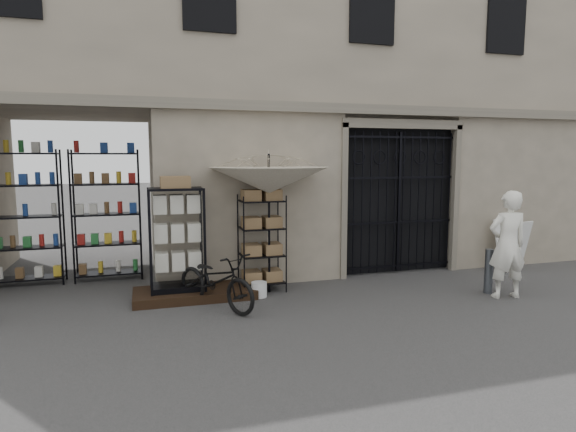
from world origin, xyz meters
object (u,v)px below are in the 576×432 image
object	(u,v)px
display_cabinet	(177,245)
shopkeeper	(504,297)
bicycle	(216,308)
wire_rack	(262,244)
white_bucket	(259,289)
steel_bollard	(489,271)
easel_sign	(512,245)
market_umbrella	(269,173)

from	to	relation	value
display_cabinet	shopkeeper	size ratio (longest dim) A/B	1.02
display_cabinet	bicycle	distance (m)	1.27
wire_rack	bicycle	size ratio (longest dim) A/B	1.00
display_cabinet	wire_rack	bearing A→B (deg)	-5.48
display_cabinet	white_bucket	world-z (taller)	display_cabinet
bicycle	shopkeeper	distance (m)	4.84
steel_bollard	easel_sign	xyz separation A→B (m)	(1.55, 1.22, 0.16)
market_umbrella	bicycle	world-z (taller)	market_umbrella
display_cabinet	wire_rack	distance (m)	1.47
wire_rack	easel_sign	world-z (taller)	wire_rack
market_umbrella	easel_sign	size ratio (longest dim) A/B	2.76
wire_rack	shopkeeper	distance (m)	4.24
white_bucket	bicycle	xyz separation A→B (m)	(-0.79, -0.40, -0.13)
shopkeeper	white_bucket	bearing A→B (deg)	-8.09
display_cabinet	easel_sign	world-z (taller)	display_cabinet
bicycle	easel_sign	bearing A→B (deg)	-26.48
wire_rack	market_umbrella	world-z (taller)	market_umbrella
market_umbrella	steel_bollard	xyz separation A→B (m)	(3.64, -1.15, -1.70)
bicycle	steel_bollard	xyz separation A→B (m)	(4.67, -0.53, 0.39)
market_umbrella	steel_bollard	distance (m)	4.18
steel_bollard	easel_sign	size ratio (longest dim) A/B	0.74
wire_rack	steel_bollard	bearing A→B (deg)	-41.64
display_cabinet	market_umbrella	world-z (taller)	market_umbrella
market_umbrella	steel_bollard	size ratio (longest dim) A/B	3.73
easel_sign	shopkeeper	bearing A→B (deg)	-145.96
wire_rack	market_umbrella	bearing A→B (deg)	-82.06
market_umbrella	bicycle	bearing A→B (deg)	-148.56
white_bucket	shopkeeper	xyz separation A→B (m)	(3.98, -1.23, -0.13)
wire_rack	easel_sign	bearing A→B (deg)	-23.32
wire_rack	steel_bollard	xyz separation A→B (m)	(3.74, -1.32, -0.45)
bicycle	shopkeeper	xyz separation A→B (m)	(4.76, -0.83, 0.00)
shopkeeper	display_cabinet	bearing A→B (deg)	-7.02
bicycle	steel_bollard	world-z (taller)	bicycle
wire_rack	bicycle	xyz separation A→B (m)	(-0.93, -0.79, -0.83)
wire_rack	steel_bollard	distance (m)	3.99
shopkeeper	market_umbrella	bearing A→B (deg)	-12.25
easel_sign	bicycle	bearing A→B (deg)	174.22
shopkeeper	bicycle	bearing A→B (deg)	-0.82
steel_bollard	market_umbrella	bearing A→B (deg)	162.42
display_cabinet	steel_bollard	bearing A→B (deg)	-22.34
bicycle	steel_bollard	size ratio (longest dim) A/B	2.19
shopkeeper	easel_sign	xyz separation A→B (m)	(1.46, 1.52, 0.54)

